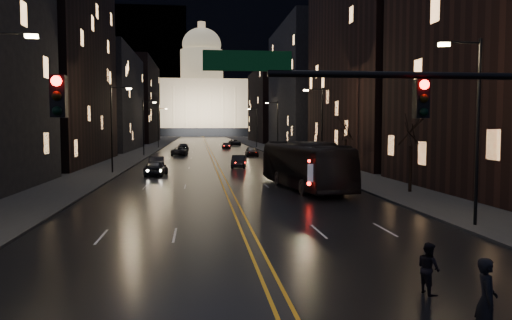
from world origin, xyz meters
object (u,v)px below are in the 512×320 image
object	(u,v)px
traffic_signal	(508,118)
oncoming_car_a	(156,168)
pedestrian_a	(486,300)
oncoming_car_b	(157,163)
bus	(305,165)
receding_car_a	(239,161)
pedestrian_b	(429,268)

from	to	relation	value
traffic_signal	oncoming_car_a	size ratio (longest dim) A/B	3.80
traffic_signal	oncoming_car_a	world-z (taller)	traffic_signal
traffic_signal	pedestrian_a	distance (m)	4.89
oncoming_car_b	bus	bearing A→B (deg)	121.82
receding_car_a	oncoming_car_b	bearing A→B (deg)	-160.83
traffic_signal	oncoming_car_b	bearing A→B (deg)	106.18
traffic_signal	pedestrian_a	world-z (taller)	traffic_signal
bus	pedestrian_a	size ratio (longest dim) A/B	6.87
bus	oncoming_car_a	xyz separation A→B (m)	(-12.41, 11.57, -1.07)
oncoming_car_a	receding_car_a	bearing A→B (deg)	-129.68
traffic_signal	pedestrian_a	xyz separation A→B (m)	(-1.68, -2.00, -4.14)
traffic_signal	bus	size ratio (longest dim) A/B	1.30
oncoming_car_a	pedestrian_b	world-z (taller)	oncoming_car_a
bus	pedestrian_b	world-z (taller)	bus
bus	oncoming_car_a	bearing A→B (deg)	129.04
traffic_signal	pedestrian_b	xyz separation A→B (m)	(-1.47, 1.26, -4.34)
receding_car_a	oncoming_car_a	bearing A→B (deg)	-128.54
bus	pedestrian_b	distance (m)	24.59
pedestrian_a	bus	bearing A→B (deg)	19.77
bus	oncoming_car_a	distance (m)	17.00
receding_car_a	bus	bearing A→B (deg)	-72.29
receding_car_a	pedestrian_a	xyz separation A→B (m)	(1.73, -47.83, 0.22)
receding_car_a	pedestrian_a	bearing A→B (deg)	-80.22
bus	pedestrian_b	size ratio (longest dim) A/B	8.73
bus	receding_car_a	xyz separation A→B (m)	(-3.54, 20.06, -1.10)
pedestrian_a	oncoming_car_b	bearing A→B (deg)	37.04
oncoming_car_a	pedestrian_b	bearing A→B (deg)	113.24
traffic_signal	bus	xyz separation A→B (m)	(0.13, 25.78, -3.25)
oncoming_car_a	receding_car_a	xyz separation A→B (m)	(8.87, 8.49, -0.03)
oncoming_car_a	pedestrian_a	bearing A→B (deg)	111.65
oncoming_car_a	oncoming_car_b	distance (m)	6.61
receding_car_a	traffic_signal	bearing A→B (deg)	-78.04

